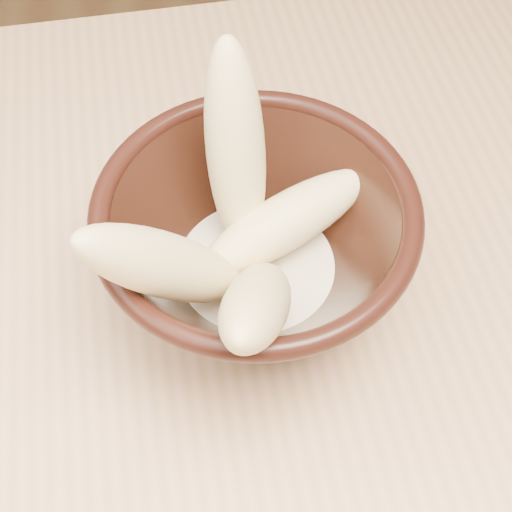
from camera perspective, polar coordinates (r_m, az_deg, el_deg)
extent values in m
cylinder|color=black|center=(0.47, 0.00, -3.07)|extent=(0.08, 0.08, 0.01)
cylinder|color=black|center=(0.45, 0.00, -1.80)|extent=(0.08, 0.08, 0.01)
torus|color=black|center=(0.39, 0.00, 3.69)|extent=(0.19, 0.19, 0.01)
cylinder|color=beige|center=(0.44, 0.00, -1.19)|extent=(0.10, 0.10, 0.01)
ellipsoid|color=#E9CE89|center=(0.41, -1.63, 8.33)|extent=(0.03, 0.07, 0.14)
ellipsoid|color=#E9CE89|center=(0.37, -6.93, -0.84)|extent=(0.12, 0.08, 0.14)
ellipsoid|color=#E9CE89|center=(0.43, 2.31, 2.71)|extent=(0.13, 0.07, 0.05)
ellipsoid|color=#E9CE89|center=(0.37, 0.10, -3.81)|extent=(0.07, 0.13, 0.13)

